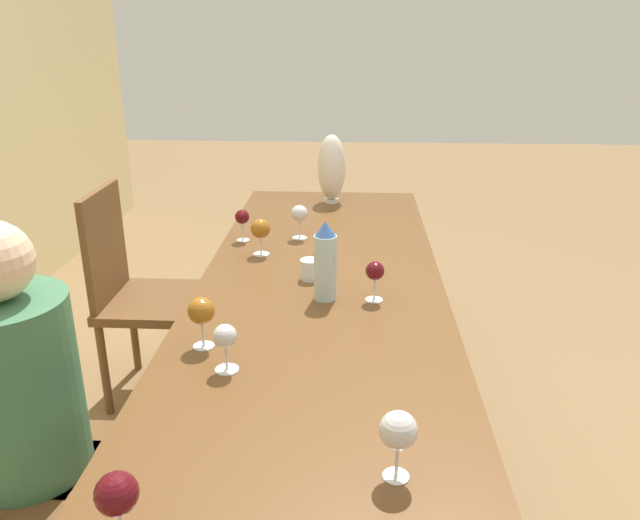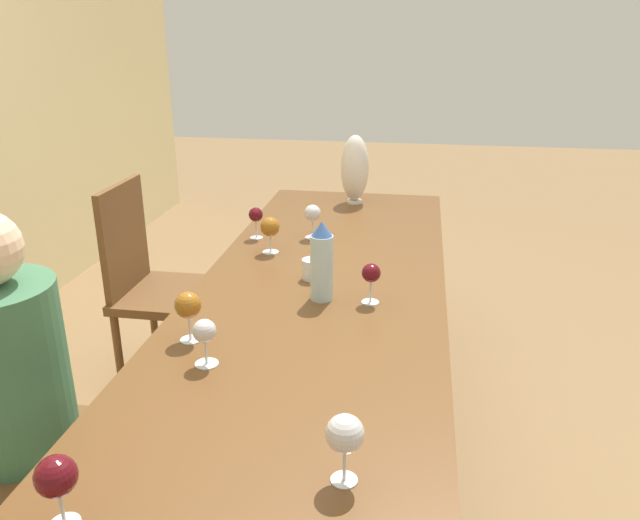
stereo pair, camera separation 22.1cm
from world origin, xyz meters
The scene contains 15 objects.
ground_plane centered at (0.00, 0.00, 0.00)m, with size 14.00×14.00×0.00m, color olive.
dining_table centered at (0.00, 0.00, 0.66)m, with size 2.75×0.90×0.73m.
water_bottle centered at (-0.07, -0.02, 0.86)m, with size 0.08×0.08×0.28m.
water_tumbler centered at (0.10, 0.04, 0.77)m, with size 0.07×0.07×0.08m.
vase centered at (1.17, 0.00, 0.91)m, with size 0.15×0.15×0.36m.
wine_glass_0 centered at (-0.96, -0.21, 0.84)m, with size 0.08×0.08×0.16m.
wine_glass_1 centered at (0.36, 0.26, 0.83)m, with size 0.08×0.08×0.15m.
wine_glass_2 centered at (-0.43, 0.32, 0.84)m, with size 0.08×0.08×0.16m.
wine_glass_3 centered at (-0.55, 0.22, 0.83)m, with size 0.07×0.07×0.14m.
wine_glass_4 centered at (0.57, 0.12, 0.84)m, with size 0.07×0.07×0.15m.
wine_glass_5 centered at (0.52, 0.36, 0.83)m, with size 0.06×0.06×0.14m.
wine_glass_6 centered at (-1.17, 0.29, 0.84)m, with size 0.08×0.08×0.15m.
wine_glass_7 centered at (-0.07, -0.19, 0.83)m, with size 0.06×0.06×0.14m.
chair_far centered at (0.45, 0.83, 0.52)m, with size 0.44×0.44×0.96m.
person_near centered at (-0.67, 0.74, 0.64)m, with size 0.32×0.32×1.18m.
Camera 2 is at (-2.00, -0.33, 1.62)m, focal length 35.00 mm.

